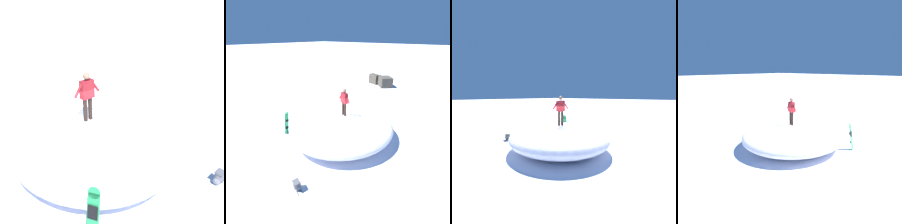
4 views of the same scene
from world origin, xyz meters
The scene contains 5 objects.
ground centered at (0.00, 0.00, 0.00)m, with size 240.00×240.00×0.00m, color white.
snow_mound centered at (0.54, 0.43, 0.71)m, with size 6.15×5.45×1.43m, color white.
snowboarder_standing centered at (0.53, 0.26, 2.35)m, with size 0.97×0.36×1.62m.
snowboard_primary_upright centered at (3.32, 2.39, 0.83)m, with size 0.36×0.35×1.60m.
backpack_near centered at (-0.32, 4.45, 0.23)m, with size 0.58×0.38×0.46m.
Camera 1 is at (6.69, 4.94, 5.54)m, focal length 42.34 mm.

